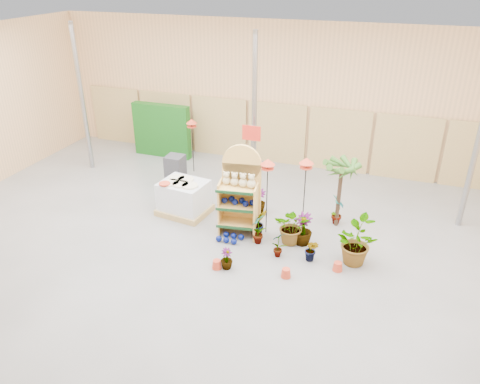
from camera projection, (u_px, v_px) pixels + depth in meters
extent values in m
cube|color=slate|center=(206.00, 259.00, 10.63)|extent=(15.00, 12.00, 0.10)
cube|color=white|center=(197.00, 51.00, 8.58)|extent=(15.00, 12.00, 0.10)
cube|color=tan|center=(279.00, 94.00, 14.71)|extent=(15.00, 0.10, 4.50)
cylinder|color=gray|center=(82.00, 99.00, 14.20)|extent=(0.14, 0.14, 4.50)
cylinder|color=gray|center=(478.00, 141.00, 10.91)|extent=(0.14, 0.14, 4.50)
cylinder|color=gray|center=(254.00, 118.00, 12.56)|extent=(0.14, 0.14, 4.50)
cube|color=#A2864F|center=(117.00, 115.00, 16.95)|extent=(1.90, 0.06, 2.00)
cube|color=#A2864F|center=(166.00, 121.00, 16.35)|extent=(1.90, 0.06, 2.00)
cube|color=#A2864F|center=(219.00, 127.00, 15.75)|extent=(1.90, 0.06, 2.00)
cube|color=#A2864F|center=(277.00, 133.00, 15.16)|extent=(1.90, 0.06, 2.00)
cube|color=#A2864F|center=(339.00, 141.00, 14.56)|extent=(1.90, 0.06, 2.00)
cube|color=#A2864F|center=(406.00, 148.00, 13.96)|extent=(1.90, 0.06, 2.00)
cube|color=#A2864F|center=(479.00, 157.00, 13.36)|extent=(1.90, 0.06, 2.00)
cube|color=tan|center=(242.00, 197.00, 11.35)|extent=(0.94, 0.22, 1.77)
cylinder|color=tan|center=(242.00, 163.00, 10.95)|extent=(0.94, 0.22, 0.94)
cube|color=tan|center=(238.00, 223.00, 11.38)|extent=(0.96, 0.65, 0.04)
cube|color=#0F3819|center=(234.00, 228.00, 11.16)|extent=(0.89, 0.17, 0.06)
cube|color=tan|center=(238.00, 206.00, 11.17)|extent=(0.96, 0.65, 0.04)
cube|color=#0F3819|center=(234.00, 211.00, 10.95)|extent=(0.89, 0.17, 0.06)
cube|color=tan|center=(238.00, 188.00, 10.96)|extent=(0.96, 0.65, 0.04)
cube|color=#0F3819|center=(234.00, 193.00, 10.74)|extent=(0.89, 0.17, 0.06)
cube|color=tan|center=(221.00, 207.00, 11.35)|extent=(0.12, 0.52, 1.35)
cube|color=tan|center=(256.00, 213.00, 11.08)|extent=(0.12, 0.52, 1.35)
sphere|color=#CCBB8A|center=(226.00, 181.00, 11.05)|extent=(0.19, 0.19, 0.19)
sphere|color=#CCBB8A|center=(226.00, 175.00, 10.98)|extent=(0.15, 0.15, 0.15)
sphere|color=#CCBB8A|center=(235.00, 182.00, 10.99)|extent=(0.20, 0.20, 0.20)
sphere|color=#CCBB8A|center=(235.00, 176.00, 10.92)|extent=(0.15, 0.15, 0.15)
sphere|color=#CCBB8A|center=(243.00, 183.00, 10.92)|extent=(0.21, 0.21, 0.21)
sphere|color=#CCBB8A|center=(243.00, 176.00, 10.85)|extent=(0.15, 0.15, 0.15)
sphere|color=#CCBB8A|center=(251.00, 184.00, 10.86)|extent=(0.22, 0.22, 0.22)
sphere|color=#CCBB8A|center=(252.00, 177.00, 10.78)|extent=(0.15, 0.15, 0.15)
sphere|color=#050F56|center=(225.00, 200.00, 11.20)|extent=(0.16, 0.16, 0.16)
sphere|color=#050F56|center=(232.00, 199.00, 11.27)|extent=(0.16, 0.16, 0.16)
sphere|color=#050F56|center=(235.00, 202.00, 11.13)|extent=(0.16, 0.16, 0.16)
sphere|color=#050F56|center=(242.00, 201.00, 11.19)|extent=(0.16, 0.16, 0.16)
sphere|color=#050F56|center=(246.00, 204.00, 11.05)|extent=(0.16, 0.16, 0.16)
sphere|color=#050F56|center=(253.00, 202.00, 11.11)|extent=(0.16, 0.16, 0.16)
sphere|color=#050F56|center=(219.00, 239.00, 11.17)|extent=(0.15, 0.15, 0.15)
sphere|color=#050F56|center=(226.00, 234.00, 11.34)|extent=(0.15, 0.15, 0.15)
sphere|color=#050F56|center=(226.00, 240.00, 11.11)|extent=(0.15, 0.15, 0.15)
sphere|color=#050F56|center=(234.00, 236.00, 11.28)|extent=(0.15, 0.15, 0.15)
sphere|color=#050F56|center=(234.00, 242.00, 11.05)|extent=(0.15, 0.15, 0.15)
sphere|color=#050F56|center=(241.00, 237.00, 11.22)|extent=(0.15, 0.15, 0.15)
cube|color=#A2864F|center=(185.00, 210.00, 12.44)|extent=(1.38, 1.20, 0.16)
cube|color=silver|center=(184.00, 195.00, 12.24)|extent=(1.27, 1.09, 0.73)
cylinder|color=beige|center=(171.00, 183.00, 12.01)|extent=(0.42, 0.42, 0.04)
cylinder|color=beige|center=(180.00, 184.00, 11.94)|extent=(0.42, 0.42, 0.04)
cylinder|color=beige|center=(190.00, 186.00, 11.86)|extent=(0.42, 0.42, 0.04)
cylinder|color=beige|center=(177.00, 178.00, 12.28)|extent=(0.42, 0.42, 0.04)
cylinder|color=beige|center=(186.00, 179.00, 12.20)|extent=(0.42, 0.42, 0.04)
cube|color=#26272B|center=(176.00, 180.00, 13.75)|extent=(0.50, 0.50, 0.50)
cube|color=#26272B|center=(175.00, 164.00, 13.53)|extent=(0.50, 0.50, 0.50)
cube|color=#125013|center=(162.00, 130.00, 15.73)|extent=(2.00, 0.30, 1.80)
cylinder|color=gray|center=(252.00, 164.00, 12.62)|extent=(0.05, 0.05, 2.20)
cube|color=red|center=(251.00, 133.00, 12.18)|extent=(0.50, 0.03, 0.40)
cylinder|color=black|center=(267.00, 201.00, 11.21)|extent=(0.02, 0.02, 1.71)
cylinder|color=red|center=(268.00, 168.00, 10.83)|extent=(0.30, 0.30, 0.02)
cone|color=red|center=(268.00, 162.00, 10.76)|extent=(0.34, 0.34, 0.14)
cylinder|color=black|center=(304.00, 201.00, 11.16)|extent=(0.02, 0.02, 1.76)
cylinder|color=red|center=(306.00, 167.00, 10.76)|extent=(0.30, 0.30, 0.02)
cone|color=red|center=(307.00, 161.00, 10.69)|extent=(0.34, 0.34, 0.14)
cylinder|color=black|center=(193.00, 149.00, 14.58)|extent=(0.02, 0.02, 1.49)
cylinder|color=red|center=(192.00, 127.00, 14.25)|extent=(0.30, 0.30, 0.02)
cone|color=red|center=(192.00, 121.00, 14.18)|extent=(0.34, 0.34, 0.14)
cylinder|color=#3B2A1C|center=(339.00, 198.00, 11.56)|extent=(0.10, 0.10, 1.52)
imported|color=#315F1E|center=(258.00, 228.00, 10.99)|extent=(0.33, 0.44, 0.77)
imported|color=#315F1E|center=(258.00, 223.00, 11.23)|extent=(0.53, 0.51, 0.75)
imported|color=#315F1E|center=(292.00, 226.00, 10.96)|extent=(0.88, 0.79, 0.90)
imported|color=#315F1E|center=(303.00, 229.00, 10.94)|extent=(0.60, 0.60, 0.80)
imported|color=#315F1E|center=(337.00, 210.00, 11.76)|extent=(0.34, 0.47, 0.82)
imported|color=#315F1E|center=(227.00, 259.00, 10.13)|extent=(0.36, 0.36, 0.48)
imported|color=#315F1E|center=(278.00, 244.00, 10.51)|extent=(0.39, 0.41, 0.64)
imported|color=#315F1E|center=(311.00, 250.00, 10.36)|extent=(0.37, 0.33, 0.56)
imported|color=#315F1E|center=(354.00, 242.00, 10.21)|extent=(1.16, 1.21, 1.05)
imported|color=#315F1E|center=(259.00, 201.00, 12.38)|extent=(0.37, 0.37, 0.65)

